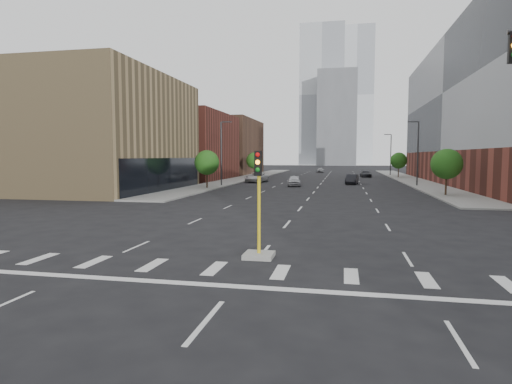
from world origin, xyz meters
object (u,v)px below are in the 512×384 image
(car_deep_right, at_px, (366,174))
(car_mid_right, at_px, (352,179))
(car_far_left, at_px, (257,177))
(car_distant, at_px, (320,170))
(median_traffic_signal, at_px, (259,235))
(car_near_left, at_px, (294,181))

(car_deep_right, bearing_deg, car_mid_right, -102.85)
(car_far_left, distance_m, car_deep_right, 28.00)
(car_mid_right, xyz_separation_m, car_distant, (-7.20, 46.35, -0.09))
(median_traffic_signal, height_order, car_far_left, median_traffic_signal)
(car_mid_right, bearing_deg, median_traffic_signal, -88.58)
(median_traffic_signal, xyz_separation_m, car_near_left, (-3.44, 43.28, -0.21))
(car_near_left, distance_m, car_far_left, 10.72)
(car_deep_right, height_order, car_distant, car_deep_right)
(car_mid_right, bearing_deg, car_far_left, 178.72)
(car_mid_right, xyz_separation_m, car_deep_right, (3.15, 23.34, -0.08))
(car_far_left, relative_size, car_distant, 1.50)
(car_mid_right, relative_size, car_distant, 1.17)
(car_far_left, bearing_deg, car_distant, 85.97)
(median_traffic_signal, bearing_deg, car_deep_right, 83.85)
(car_near_left, xyz_separation_m, car_far_left, (-7.06, 8.07, 0.05))
(car_deep_right, relative_size, car_distant, 1.19)
(car_mid_right, bearing_deg, car_distant, 105.66)
(median_traffic_signal, height_order, car_distant, median_traffic_signal)
(car_mid_right, height_order, car_deep_right, car_mid_right)
(median_traffic_signal, height_order, car_deep_right, median_traffic_signal)
(car_near_left, relative_size, car_far_left, 0.76)
(car_distant, bearing_deg, car_deep_right, -60.49)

